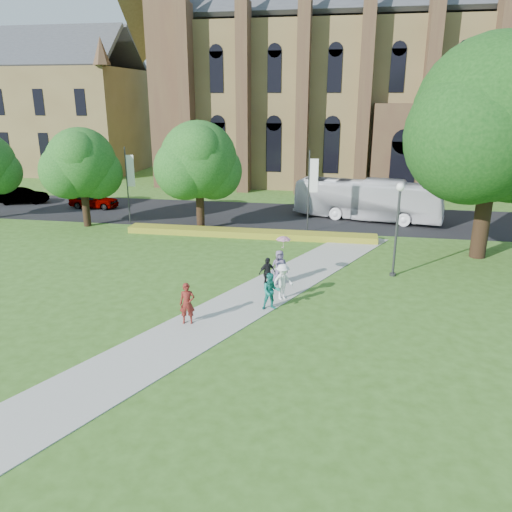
% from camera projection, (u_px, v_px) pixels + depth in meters
% --- Properties ---
extents(ground, '(160.00, 160.00, 0.00)m').
position_uv_depth(ground, '(238.00, 313.00, 23.22)').
color(ground, '#35591A').
rests_on(ground, ground).
extents(road, '(160.00, 10.00, 0.02)m').
position_uv_depth(road, '(288.00, 216.00, 41.97)').
color(road, black).
rests_on(road, ground).
extents(footpath, '(15.58, 28.54, 0.04)m').
position_uv_depth(footpath, '(242.00, 304.00, 24.16)').
color(footpath, '#B2B2A8').
rests_on(footpath, ground).
extents(flower_hedge, '(18.00, 1.40, 0.45)m').
position_uv_depth(flower_hedge, '(249.00, 233.00, 35.87)').
color(flower_hedge, gold).
rests_on(flower_hedge, ground).
extents(cathedral, '(52.60, 18.25, 28.00)m').
position_uv_depth(cathedral, '(401.00, 65.00, 54.84)').
color(cathedral, olive).
rests_on(cathedral, ground).
extents(building_west, '(22.00, 14.00, 18.30)m').
position_uv_depth(building_west, '(52.00, 100.00, 65.51)').
color(building_west, olive).
rests_on(building_west, ground).
extents(streetlamp, '(0.44, 0.44, 5.24)m').
position_uv_depth(streetlamp, '(398.00, 219.00, 27.06)').
color(streetlamp, '#38383D').
rests_on(streetlamp, ground).
extents(large_tree, '(9.60, 9.60, 13.20)m').
position_uv_depth(large_tree, '(496.00, 119.00, 28.81)').
color(large_tree, '#332114').
rests_on(large_tree, ground).
extents(street_tree_0, '(5.20, 5.20, 7.50)m').
position_uv_depth(street_tree_0, '(81.00, 163.00, 37.39)').
color(street_tree_0, '#332114').
rests_on(street_tree_0, ground).
extents(street_tree_1, '(5.60, 5.60, 8.05)m').
position_uv_depth(street_tree_1, '(199.00, 160.00, 36.24)').
color(street_tree_1, '#332114').
rests_on(street_tree_1, ground).
extents(banner_pole_0, '(0.70, 0.10, 6.00)m').
position_uv_depth(banner_pole_0, '(310.00, 187.00, 36.09)').
color(banner_pole_0, '#38383D').
rests_on(banner_pole_0, ground).
extents(banner_pole_1, '(0.70, 0.10, 6.00)m').
position_uv_depth(banner_pole_1, '(128.00, 181.00, 38.44)').
color(banner_pole_1, '#38383D').
rests_on(banner_pole_1, ground).
extents(tour_coach, '(12.14, 5.40, 3.29)m').
position_uv_depth(tour_coach, '(368.00, 199.00, 40.38)').
color(tour_coach, silver).
rests_on(tour_coach, road).
extents(car_0, '(4.41, 1.89, 1.48)m').
position_uv_depth(car_0, '(94.00, 200.00, 44.88)').
color(car_0, gray).
rests_on(car_0, road).
extents(car_1, '(4.64, 2.87, 1.44)m').
position_uv_depth(car_1, '(23.00, 196.00, 46.73)').
color(car_1, gray).
rests_on(car_1, road).
extents(pedestrian_0, '(0.76, 0.59, 1.86)m').
position_uv_depth(pedestrian_0, '(187.00, 303.00, 21.82)').
color(pedestrian_0, maroon).
rests_on(pedestrian_0, footpath).
extents(pedestrian_1, '(1.03, 0.91, 1.78)m').
position_uv_depth(pedestrian_1, '(271.00, 291.00, 23.28)').
color(pedestrian_1, '#187A6D').
rests_on(pedestrian_1, footpath).
extents(pedestrian_2, '(1.33, 1.27, 1.81)m').
position_uv_depth(pedestrian_2, '(283.00, 282.00, 24.46)').
color(pedestrian_2, white).
rests_on(pedestrian_2, footpath).
extents(pedestrian_3, '(1.01, 0.95, 1.68)m').
position_uv_depth(pedestrian_3, '(267.00, 273.00, 25.87)').
color(pedestrian_3, black).
rests_on(pedestrian_3, footpath).
extents(pedestrian_4, '(1.03, 0.86, 1.81)m').
position_uv_depth(pedestrian_4, '(279.00, 267.00, 26.62)').
color(pedestrian_4, slate).
rests_on(pedestrian_4, footpath).
extents(parasol, '(0.93, 0.93, 0.67)m').
position_uv_depth(parasol, '(283.00, 244.00, 26.31)').
color(parasol, '#D8989E').
rests_on(parasol, pedestrian_4).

